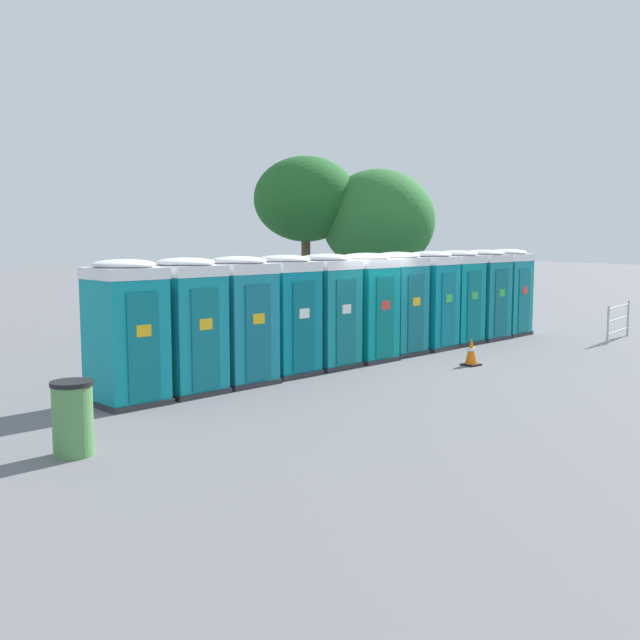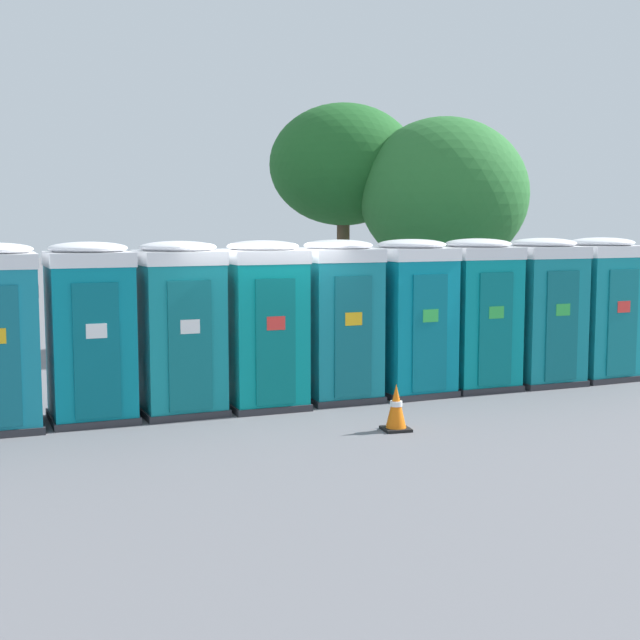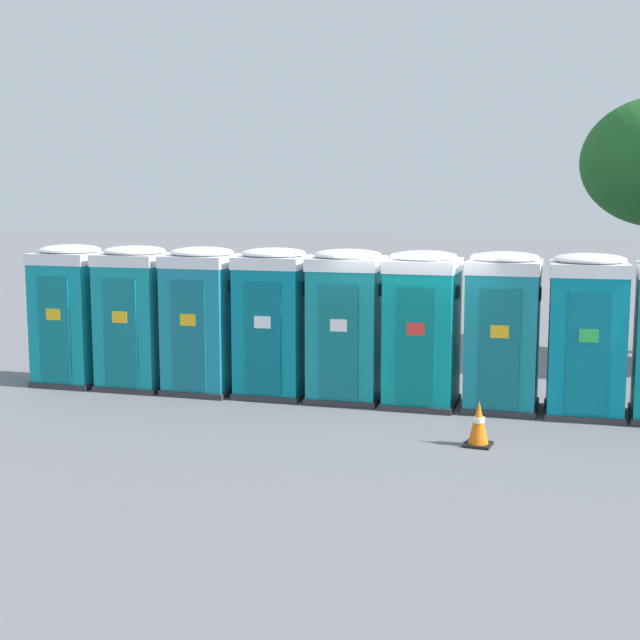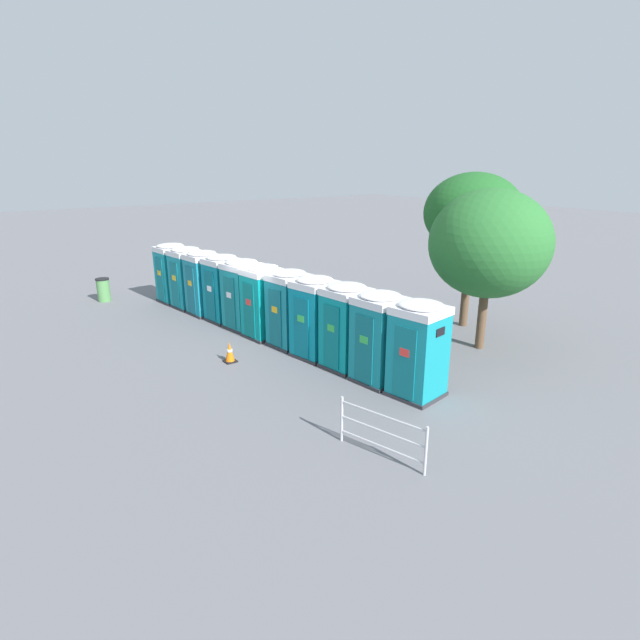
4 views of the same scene
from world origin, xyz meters
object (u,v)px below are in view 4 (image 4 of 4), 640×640
(portapotty_5, at_px, (263,301))
(portapotty_10, at_px, (418,349))
(street_tree_0, at_px, (489,244))
(portapotty_6, at_px, (289,308))
(trash_can, at_px, (103,290))
(portapotty_3, at_px, (223,288))
(portapotty_7, at_px, (315,317))
(traffic_cone, at_px, (230,352))
(portapotty_8, at_px, (346,326))
(portapotty_4, at_px, (243,294))
(street_tree_1, at_px, (473,214))
(portapotty_2, at_px, (204,282))
(portapotty_0, at_px, (172,273))
(portapotty_9, at_px, (379,337))
(event_barrier, at_px, (381,432))
(portapotty_1, at_px, (187,277))

(portapotty_5, height_order, portapotty_10, same)
(street_tree_0, bearing_deg, portapotty_6, -128.69)
(portapotty_5, distance_m, trash_can, 8.88)
(portapotty_3, relative_size, trash_can, 2.50)
(portapotty_7, distance_m, traffic_cone, 2.80)
(portapotty_8, xyz_separation_m, traffic_cone, (-2.41, -2.55, -0.97))
(portapotty_3, relative_size, portapotty_4, 1.00)
(portapotty_10, relative_size, street_tree_1, 0.46)
(portapotty_3, distance_m, trash_can, 6.47)
(portapotty_2, relative_size, portapotty_8, 1.00)
(portapotty_0, bearing_deg, portapotty_8, 7.39)
(portapotty_9, distance_m, street_tree_1, 6.84)
(portapotty_4, bearing_deg, street_tree_0, 38.93)
(trash_can, height_order, traffic_cone, trash_can)
(street_tree_1, height_order, event_barrier, street_tree_1)
(portapotty_5, relative_size, portapotty_6, 1.00)
(portapotty_0, relative_size, event_barrier, 1.27)
(portapotty_10, bearing_deg, portapotty_6, -173.57)
(portapotty_1, distance_m, traffic_cone, 6.70)
(portapotty_0, xyz_separation_m, portapotty_7, (8.89, 1.13, -0.00))
(street_tree_0, bearing_deg, street_tree_1, 140.53)
(portapotty_8, height_order, trash_can, portapotty_8)
(portapotty_4, height_order, portapotty_9, same)
(portapotty_9, xyz_separation_m, trash_can, (-13.32, -3.86, -0.77))
(portapotty_0, distance_m, portapotty_4, 5.12)
(portapotty_0, xyz_separation_m, portapotty_6, (7.61, 1.02, 0.00))
(portapotty_5, height_order, portapotty_9, same)
(portapotty_0, xyz_separation_m, portapotty_5, (6.35, 0.77, 0.00))
(portapotty_0, height_order, portapotty_1, same)
(portapotty_7, distance_m, event_barrier, 5.86)
(portapotty_3, relative_size, street_tree_0, 0.50)
(portapotty_7, xyz_separation_m, street_tree_0, (2.61, 4.75, 2.13))
(portapotty_4, height_order, portapotty_8, same)
(portapotty_1, bearing_deg, traffic_cone, -12.08)
(portapotty_7, xyz_separation_m, portapotty_9, (2.54, 0.29, -0.00))
(portapotty_5, bearing_deg, street_tree_0, 44.74)
(portapotty_6, height_order, street_tree_1, street_tree_1)
(portapotty_10, relative_size, street_tree_0, 0.50)
(portapotty_3, bearing_deg, portapotty_0, -172.08)
(portapotty_3, bearing_deg, portapotty_6, 7.32)
(portapotty_2, bearing_deg, portapotty_4, 8.45)
(portapotty_10, distance_m, event_barrier, 3.20)
(street_tree_0, bearing_deg, portapotty_1, -150.76)
(portapotty_10, height_order, traffic_cone, portapotty_10)
(street_tree_0, height_order, event_barrier, street_tree_0)
(portapotty_8, height_order, street_tree_0, street_tree_0)
(portapotty_1, height_order, event_barrier, portapotty_1)
(trash_can, bearing_deg, street_tree_1, 40.42)
(portapotty_3, relative_size, traffic_cone, 3.97)
(street_tree_0, bearing_deg, traffic_cone, -117.83)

